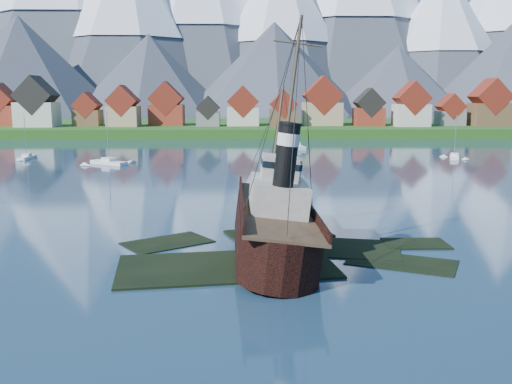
{
  "coord_description": "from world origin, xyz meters",
  "views": [
    {
      "loc": [
        -1.46,
        -47.84,
        14.4
      ],
      "look_at": [
        -0.38,
        6.0,
        5.0
      ],
      "focal_mm": 40.0,
      "sensor_mm": 36.0,
      "label": 1
    }
  ],
  "objects_px": {
    "sailboat_e": "(294,147)",
    "tugboat_wreck": "(269,219)",
    "sailboat_b": "(27,158)",
    "sailboat_d": "(454,157)",
    "sailboat_c": "(109,163)"
  },
  "relations": [
    {
      "from": "sailboat_e",
      "to": "tugboat_wreck",
      "type": "bearing_deg",
      "value": -109.22
    },
    {
      "from": "tugboat_wreck",
      "to": "sailboat_b",
      "type": "bearing_deg",
      "value": 123.27
    },
    {
      "from": "sailboat_b",
      "to": "sailboat_d",
      "type": "height_order",
      "value": "sailboat_b"
    },
    {
      "from": "sailboat_e",
      "to": "sailboat_d",
      "type": "bearing_deg",
      "value": -49.28
    },
    {
      "from": "sailboat_b",
      "to": "sailboat_d",
      "type": "relative_size",
      "value": 1.03
    },
    {
      "from": "sailboat_b",
      "to": "tugboat_wreck",
      "type": "bearing_deg",
      "value": -54.54
    },
    {
      "from": "tugboat_wreck",
      "to": "sailboat_c",
      "type": "height_order",
      "value": "tugboat_wreck"
    },
    {
      "from": "tugboat_wreck",
      "to": "sailboat_e",
      "type": "distance_m",
      "value": 98.33
    },
    {
      "from": "sailboat_c",
      "to": "sailboat_d",
      "type": "relative_size",
      "value": 1.14
    },
    {
      "from": "sailboat_c",
      "to": "sailboat_e",
      "type": "xyz_separation_m",
      "value": [
        40.81,
        33.75,
        0.03
      ]
    },
    {
      "from": "tugboat_wreck",
      "to": "sailboat_b",
      "type": "height_order",
      "value": "tugboat_wreck"
    },
    {
      "from": "sailboat_d",
      "to": "sailboat_e",
      "type": "xyz_separation_m",
      "value": [
        -33.52,
        24.7,
        0.06
      ]
    },
    {
      "from": "tugboat_wreck",
      "to": "sailboat_e",
      "type": "bearing_deg",
      "value": 82.69
    },
    {
      "from": "sailboat_c",
      "to": "sailboat_b",
      "type": "bearing_deg",
      "value": 99.2
    },
    {
      "from": "sailboat_d",
      "to": "sailboat_e",
      "type": "relative_size",
      "value": 0.76
    }
  ]
}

